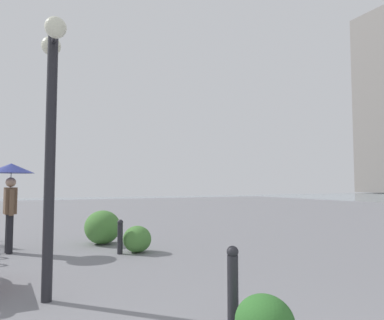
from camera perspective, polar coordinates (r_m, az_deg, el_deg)
lamppost at (r=5.35m, az=-21.38°, el=6.76°), size 0.98×0.28×3.74m
pedestrian at (r=9.22m, az=-26.75°, el=-3.15°), size 1.00×1.00×2.03m
bollard_near at (r=4.16m, az=6.48°, el=-19.11°), size 0.13×0.13×0.89m
bollard_mid at (r=8.38m, az=-11.31°, el=-11.70°), size 0.13×0.13×0.76m
shrub_low at (r=9.83m, az=-13.98°, el=-10.27°), size 1.02×0.92×0.87m
shrub_wide at (r=8.52m, az=-8.67°, el=-12.26°), size 0.71×0.64×0.60m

